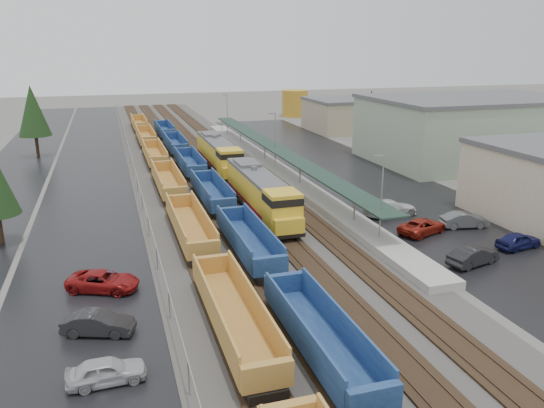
{
  "coord_description": "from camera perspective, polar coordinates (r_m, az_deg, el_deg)",
  "views": [
    {
      "loc": [
        -12.25,
        -18.6,
        16.65
      ],
      "look_at": [
        2.27,
        28.15,
        2.0
      ],
      "focal_mm": 35.0,
      "sensor_mm": 36.0,
      "label": 1
    }
  ],
  "objects": [
    {
      "name": "tree_west_far",
      "position": [
        89.76,
        -24.35,
        9.11
      ],
      "size": [
        4.84,
        4.84,
        11.0
      ],
      "color": "#332316",
      "rests_on": "ground"
    },
    {
      "name": "parked_car_west_b",
      "position": [
        34.12,
        -18.19,
        -12.12
      ],
      "size": [
        2.78,
        4.5,
        1.4
      ],
      "primitive_type": "imported",
      "rotation": [
        0.0,
        0.0,
        1.24
      ],
      "color": "black",
      "rests_on": "ground"
    },
    {
      "name": "west_road",
      "position": [
        81.35,
        -25.9,
        3.17
      ],
      "size": [
        9.0,
        160.0,
        0.02
      ],
      "primitive_type": "cube",
      "color": "black",
      "rests_on": "ground"
    },
    {
      "name": "trackbed",
      "position": [
        81.24,
        -8.24,
        4.77
      ],
      "size": [
        14.6,
        160.0,
        0.22
      ],
      "color": "black",
      "rests_on": "ground"
    },
    {
      "name": "locomotive_lead",
      "position": [
        53.57,
        -1.18,
        1.17
      ],
      "size": [
        2.94,
        19.39,
        4.39
      ],
      "color": "black",
      "rests_on": "ground"
    },
    {
      "name": "parked_car_west_c",
      "position": [
        39.63,
        -17.7,
        -7.92
      ],
      "size": [
        4.11,
        5.52,
        1.39
      ],
      "primitive_type": "imported",
      "rotation": [
        0.0,
        0.0,
        1.16
      ],
      "color": "maroon",
      "rests_on": "ground"
    },
    {
      "name": "tree_east",
      "position": [
        87.13,
        10.55,
        9.68
      ],
      "size": [
        4.4,
        4.4,
        10.0
      ],
      "color": "#332316",
      "rests_on": "ground"
    },
    {
      "name": "industrial_buildings",
      "position": [
        82.51,
        20.47,
        6.97
      ],
      "size": [
        32.52,
        75.3,
        9.5
      ],
      "color": "tan",
      "rests_on": "ground"
    },
    {
      "name": "west_parking_lot",
      "position": [
        80.39,
        -18.86,
        3.81
      ],
      "size": [
        10.0,
        160.0,
        0.02
      ],
      "primitive_type": "cube",
      "color": "black",
      "rests_on": "ground"
    },
    {
      "name": "parked_car_east_a",
      "position": [
        44.84,
        20.83,
        -5.24
      ],
      "size": [
        2.71,
        4.85,
        1.52
      ],
      "primitive_type": "imported",
      "rotation": [
        0.0,
        0.0,
        1.83
      ],
      "color": "black",
      "rests_on": "ground"
    },
    {
      "name": "east_commuter_lot",
      "position": [
        77.2,
        7.09,
        4.08
      ],
      "size": [
        16.0,
        100.0,
        0.02
      ],
      "primitive_type": "cube",
      "color": "black",
      "rests_on": "ground"
    },
    {
      "name": "parked_car_west_a",
      "position": [
        29.64,
        -17.39,
        -16.79
      ],
      "size": [
        1.75,
        4.07,
        1.37
      ],
      "primitive_type": "imported",
      "rotation": [
        0.0,
        0.0,
        1.6
      ],
      "color": "#B6B6BB",
      "rests_on": "ground"
    },
    {
      "name": "parked_car_east_e",
      "position": [
        53.58,
        19.99,
        -1.65
      ],
      "size": [
        2.29,
        4.71,
        1.49
      ],
      "primitive_type": "imported",
      "rotation": [
        0.0,
        0.0,
        1.41
      ],
      "color": "#4F5153",
      "rests_on": "ground"
    },
    {
      "name": "chainlink_fence",
      "position": [
        78.54,
        -14.98,
        5.05
      ],
      "size": [
        0.08,
        160.04,
        2.02
      ],
      "color": "gray",
      "rests_on": "ground"
    },
    {
      "name": "locomotive_trail",
      "position": [
        73.45,
        -5.75,
        5.35
      ],
      "size": [
        2.94,
        19.39,
        4.39
      ],
      "color": "black",
      "rests_on": "ground"
    },
    {
      "name": "well_string_blue",
      "position": [
        58.43,
        -6.53,
        1.19
      ],
      "size": [
        2.67,
        107.45,
        2.37
      ],
      "color": "navy",
      "rests_on": "ground"
    },
    {
      "name": "well_string_yellow",
      "position": [
        64.12,
        -11.15,
        2.38
      ],
      "size": [
        2.66,
        116.77,
        2.36
      ],
      "color": "#BF8B35",
      "rests_on": "ground"
    },
    {
      "name": "distant_hills",
      "position": [
        236.86,
        -3.35,
        12.6
      ],
      "size": [
        301.0,
        140.0,
        25.2
      ],
      "color": "#515D48",
      "rests_on": "ground"
    },
    {
      "name": "parked_car_east_d",
      "position": [
        49.87,
        24.99,
        -3.6
      ],
      "size": [
        2.3,
        4.4,
        1.43
      ],
      "primitive_type": "imported",
      "rotation": [
        0.0,
        0.0,
        1.72
      ],
      "color": "#131648",
      "rests_on": "ground"
    },
    {
      "name": "ballast_strip",
      "position": [
        81.26,
        -8.24,
        4.69
      ],
      "size": [
        20.0,
        160.0,
        0.08
      ],
      "primitive_type": "cube",
      "color": "#302D2B",
      "rests_on": "ground"
    },
    {
      "name": "storage_tank",
      "position": [
        131.96,
        2.47,
        10.77
      ],
      "size": [
        6.3,
        6.3,
        6.3
      ],
      "primitive_type": "cylinder",
      "color": "#B68624",
      "rests_on": "ground"
    },
    {
      "name": "parked_car_east_c",
      "position": [
        55.2,
        12.6,
        -0.43
      ],
      "size": [
        2.57,
        5.72,
        1.63
      ],
      "primitive_type": "imported",
      "rotation": [
        0.0,
        0.0,
        1.62
      ],
      "color": "silver",
      "rests_on": "ground"
    },
    {
      "name": "station_platform",
      "position": [
        73.71,
        0.33,
        4.19
      ],
      "size": [
        3.0,
        80.0,
        8.0
      ],
      "color": "#9E9B93",
      "rests_on": "ground"
    },
    {
      "name": "parked_car_east_b",
      "position": [
        50.71,
        15.88,
        -2.33
      ],
      "size": [
        3.97,
        5.54,
        1.4
      ],
      "primitive_type": "imported",
      "rotation": [
        0.0,
        0.0,
        1.94
      ],
      "color": "maroon",
      "rests_on": "ground"
    }
  ]
}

